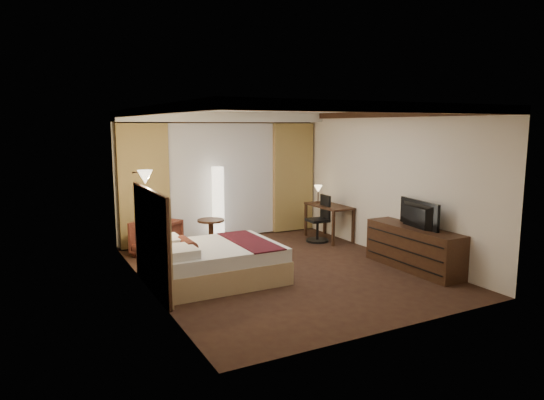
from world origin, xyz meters
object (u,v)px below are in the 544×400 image
bed (216,263)px  desk (329,222)px  office_chair (318,218)px  floor_lamp (218,204)px  television (414,210)px  armchair (156,236)px  dresser (414,248)px  side_table (211,234)px

bed → desk: (3.16, 1.48, 0.09)m
bed → office_chair: size_ratio=1.98×
floor_lamp → television: floor_lamp is taller
floor_lamp → desk: 2.39m
bed → desk: bearing=25.1°
armchair → bed: bearing=-23.5°
dresser → office_chair: bearing=98.6°
bed → desk: desk is taller
floor_lamp → office_chair: 2.11m
side_table → floor_lamp: 0.75m
floor_lamp → dresser: floor_lamp is taller
floor_lamp → television: size_ratio=1.57×
armchair → office_chair: bearing=44.8°
desk → dresser: 2.48m
bed → armchair: (-0.46, 1.89, 0.09)m
bed → armchair: size_ratio=2.61×
television → floor_lamp: bearing=41.9°
side_table → desk: bearing=-10.2°
armchair → office_chair: (3.30, -0.46, 0.12)m
television → desk: bearing=9.3°
bed → office_chair: office_chair is taller
side_table → desk: (2.51, -0.45, 0.08)m
armchair → dresser: (3.67, -2.89, -0.01)m
desk → television: bearing=-89.5°
floor_lamp → dresser: 4.06m
bed → office_chair: (2.84, 1.43, 0.21)m
desk → dresser: (0.05, -2.48, -0.01)m
side_table → floor_lamp: (0.33, 0.44, 0.51)m
bed → floor_lamp: floor_lamp is taller
side_table → desk: size_ratio=0.51×
dresser → floor_lamp: bearing=123.4°
bed → armchair: bearing=103.8°
bed → armchair: 1.94m
floor_lamp → side_table: bearing=-127.0°
armchair → dresser: armchair is taller
bed → floor_lamp: bearing=67.5°
dresser → armchair: bearing=141.8°
floor_lamp → desk: (2.18, -0.90, -0.42)m
floor_lamp → office_chair: size_ratio=1.61×
office_chair → dresser: office_chair is taller
bed → television: (3.18, -1.00, 0.74)m
desk → television: television is taller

